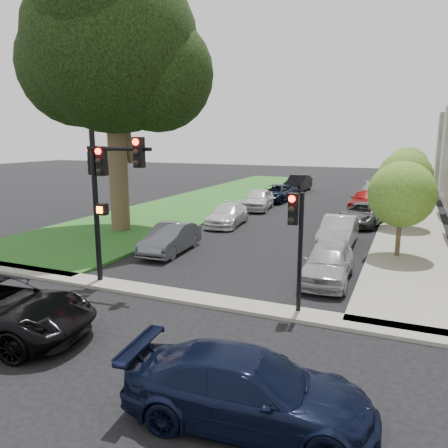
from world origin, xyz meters
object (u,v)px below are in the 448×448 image
at_px(traffic_signal_main, 105,180).
at_px(small_tree_c, 407,167).
at_px(car_parked_0, 328,263).
at_px(car_parked_9, 298,183).
at_px(car_parked_3, 366,200).
at_px(car_parked_4, 373,190).
at_px(eucalyptus, 112,47).
at_px(car_parked_8, 276,193).
at_px(traffic_signal_secondary, 297,231).
at_px(small_tree_b, 405,177).
at_px(car_parked_7, 258,199).
at_px(car_parked_2, 362,214).
at_px(car_parked_6, 228,215).
at_px(small_tree_a, 402,194).
at_px(car_parked_1, 338,231).
at_px(car_cross_far, 248,389).
at_px(car_parked_5, 171,238).

bearing_deg(traffic_signal_main, small_tree_c, 67.99).
distance_m(car_parked_0, car_parked_9, 27.76).
bearing_deg(small_tree_c, car_parked_9, 146.85).
bearing_deg(car_parked_3, small_tree_c, 55.30).
bearing_deg(traffic_signal_main, car_parked_4, 76.42).
bearing_deg(eucalyptus, car_parked_8, 71.85).
bearing_deg(traffic_signal_secondary, car_parked_0, 83.82).
xyz_separation_m(small_tree_c, car_parked_9, (-9.93, 6.48, -2.24)).
relative_size(traffic_signal_secondary, car_parked_3, 0.80).
height_order(small_tree_b, traffic_signal_secondary, small_tree_b).
bearing_deg(eucalyptus, car_parked_7, 64.92).
relative_size(car_parked_2, car_parked_6, 1.08).
bearing_deg(small_tree_a, car_parked_1, 154.94).
distance_m(small_tree_b, traffic_signal_secondary, 15.06).
height_order(small_tree_b, car_parked_6, small_tree_b).
height_order(car_cross_far, car_parked_7, car_parked_7).
height_order(small_tree_c, car_parked_4, small_tree_c).
height_order(small_tree_c, car_parked_0, small_tree_c).
relative_size(car_parked_3, car_parked_6, 1.04).
distance_m(car_parked_5, car_parked_6, 7.02).
relative_size(car_parked_4, car_parked_7, 1.01).
relative_size(car_cross_far, car_parked_0, 1.13).
distance_m(car_parked_4, car_parked_6, 18.01).
distance_m(car_parked_0, car_parked_3, 17.14).
xyz_separation_m(small_tree_b, car_parked_4, (-2.73, 13.51, -2.37)).
distance_m(car_parked_4, car_parked_7, 12.59).
bearing_deg(traffic_signal_secondary, small_tree_a, 71.32).
height_order(car_parked_7, car_parked_8, car_parked_7).
relative_size(car_parked_1, car_parked_7, 0.97).
xyz_separation_m(car_parked_0, car_parked_7, (-7.68, 14.54, 0.06)).
bearing_deg(car_parked_7, car_parked_4, 47.76).
distance_m(car_parked_6, car_parked_9, 18.41).
height_order(eucalyptus, small_tree_b, eucalyptus).
relative_size(eucalyptus, car_parked_9, 2.99).
bearing_deg(small_tree_c, car_parked_0, -96.47).
bearing_deg(car_parked_5, car_parked_4, 69.59).
bearing_deg(car_parked_7, car_parked_6, -95.70).
height_order(eucalyptus, car_cross_far, eucalyptus).
distance_m(small_tree_c, car_parked_0, 20.47).
xyz_separation_m(traffic_signal_main, car_parked_1, (6.78, 9.15, -3.10)).
bearing_deg(car_parked_6, car_parked_0, -53.10).
height_order(car_cross_far, car_parked_1, car_parked_1).
bearing_deg(car_parked_2, traffic_signal_secondary, -80.32).
height_order(car_parked_3, car_parked_5, car_parked_3).
bearing_deg(traffic_signal_secondary, car_cross_far, -84.84).
bearing_deg(car_parked_5, car_parked_6, 86.76).
height_order(car_parked_1, car_parked_5, car_parked_1).
bearing_deg(car_parked_9, car_parked_5, -87.83).
xyz_separation_m(car_parked_0, car_parked_8, (-7.63, 19.07, -0.02)).
bearing_deg(car_parked_2, car_parked_0, -78.94).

